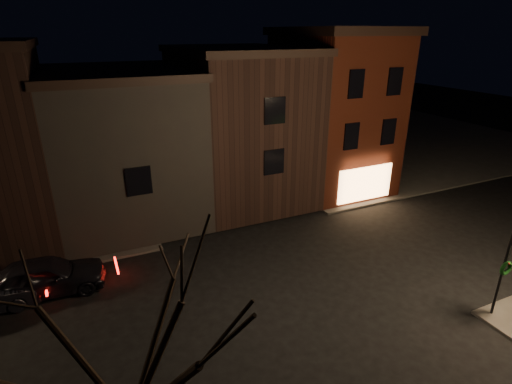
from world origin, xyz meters
TOP-DOWN VIEW (x-y plane):
  - ground at (0.00, 0.00)m, footprint 120.00×120.00m
  - sidewalk_far_right at (20.00, 20.00)m, footprint 30.00×30.00m
  - corner_building at (8.00, 9.47)m, footprint 6.50×8.50m
  - row_building_a at (1.50, 10.50)m, footprint 7.30×10.30m
  - row_building_b at (-5.75, 10.50)m, footprint 7.80×10.30m
  - traffic_signal at (5.60, -5.51)m, footprint 0.58×0.38m
  - bare_tree_left at (-8.00, -7.00)m, footprint 5.60×5.60m
  - parked_car_a at (-10.25, 3.48)m, footprint 4.88×2.16m

SIDE VIEW (x-z plane):
  - ground at x=0.00m, z-range 0.00..0.00m
  - sidewalk_far_right at x=20.00m, z-range 0.00..0.12m
  - parked_car_a at x=-10.25m, z-range 0.00..1.63m
  - traffic_signal at x=5.60m, z-range 0.78..4.83m
  - row_building_b at x=-5.75m, z-range 0.13..8.53m
  - row_building_a at x=1.50m, z-range 0.13..9.53m
  - corner_building at x=8.00m, z-range 0.15..10.65m
  - bare_tree_left at x=-8.00m, z-range 1.68..9.18m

